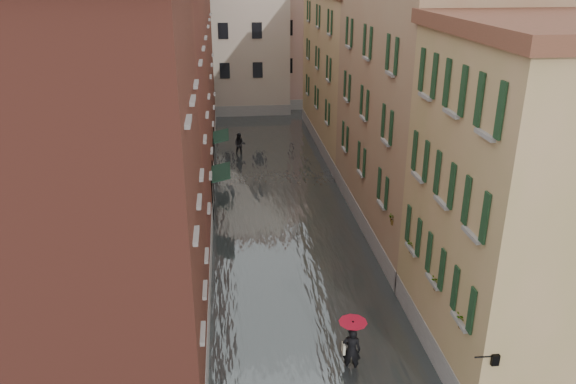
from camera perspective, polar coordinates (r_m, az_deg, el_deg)
ground at (r=22.90m, az=2.36°, el=-13.86°), size 120.00×120.00×0.00m
floodwater at (r=34.15m, az=-0.87°, el=-0.90°), size 10.00×60.00×0.20m
building_left_near at (r=18.18m, az=-18.69°, el=-1.58°), size 6.00×8.00×13.00m
building_left_mid at (r=28.52m, az=-14.39°, el=6.80°), size 6.00×14.00×12.50m
building_left_far at (r=42.98m, az=-11.98°, el=13.01°), size 6.00×16.00×14.00m
building_right_near at (r=20.59m, az=23.15°, el=-1.71°), size 6.00×8.00×11.50m
building_right_mid at (r=29.88m, az=13.44°, el=8.06°), size 6.00×14.00×13.00m
building_right_far at (r=44.13m, az=6.95°, el=11.90°), size 6.00×16.00×11.50m
building_end_cream at (r=56.73m, az=-6.56°, el=14.92°), size 12.00×9.00×13.00m
building_end_pink at (r=59.46m, az=2.46°, el=14.88°), size 10.00×9.00×12.00m
awning_near at (r=32.01m, az=-6.92°, el=1.86°), size 1.09×2.77×2.80m
awning_far at (r=38.94m, az=-6.90°, el=5.56°), size 1.09×2.87×2.80m
wall_lantern at (r=17.70m, az=20.18°, el=-15.61°), size 0.71×0.22×0.35m
window_planters at (r=21.44m, az=13.79°, el=-6.19°), size 0.59×8.39×0.84m
pedestrian_main at (r=20.35m, az=6.51°, el=-14.84°), size 1.00×1.00×2.06m
pedestrian_far at (r=42.44m, az=-4.93°, el=4.81°), size 0.92×0.75×1.78m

